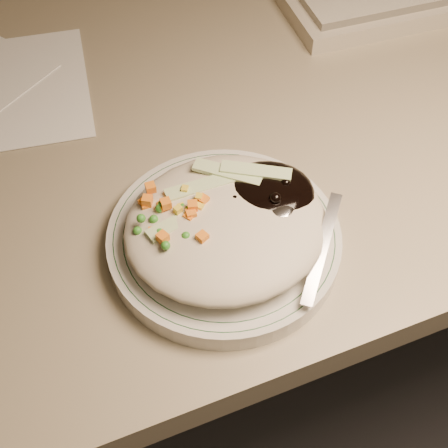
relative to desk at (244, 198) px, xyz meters
name	(u,v)px	position (x,y,z in m)	size (l,w,h in m)	color
desk	(244,198)	(0.00, 0.00, 0.00)	(1.40, 0.70, 0.74)	gray
plate	(224,240)	(-0.11, -0.21, 0.21)	(0.23, 0.23, 0.02)	silver
plate_rim	(224,234)	(-0.11, -0.21, 0.22)	(0.21, 0.21, 0.00)	#144723
meal	(229,220)	(-0.11, -0.21, 0.24)	(0.21, 0.19, 0.05)	#B3AB91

